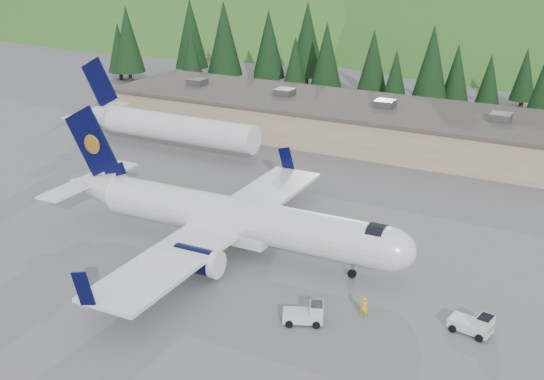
% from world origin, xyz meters
% --- Properties ---
extents(ground, '(600.00, 600.00, 0.00)m').
position_xyz_m(ground, '(0.00, 0.00, 0.00)').
color(ground, '#5C5C60').
extents(airliner, '(35.32, 33.06, 11.75)m').
position_xyz_m(airliner, '(-1.04, -0.02, 3.13)').
color(airliner, white).
rests_on(airliner, ground).
extents(second_airliner, '(27.50, 11.00, 10.05)m').
position_xyz_m(second_airliner, '(-24.92, 22.00, 3.32)').
color(second_airliner, white).
rests_on(second_airliner, ground).
extents(baggage_tug_a, '(3.31, 2.68, 1.58)m').
position_xyz_m(baggage_tug_a, '(10.30, -7.86, 0.71)').
color(baggage_tug_a, silver).
rests_on(baggage_tug_a, ground).
extents(baggage_tug_b, '(3.20, 2.22, 1.59)m').
position_xyz_m(baggage_tug_b, '(21.52, -3.55, 0.71)').
color(baggage_tug_b, silver).
rests_on(baggage_tug_b, ground).
extents(terminal_building, '(71.00, 17.00, 6.10)m').
position_xyz_m(terminal_building, '(-5.01, 38.00, 2.62)').
color(terminal_building, '#9C8166').
rests_on(terminal_building, ground).
extents(ramp_worker, '(0.65, 0.45, 1.72)m').
position_xyz_m(ramp_worker, '(13.76, -5.24, 0.86)').
color(ramp_worker, yellow).
rests_on(ramp_worker, ground).
extents(tree_line, '(112.28, 18.69, 14.39)m').
position_xyz_m(tree_line, '(-10.59, 60.79, 7.59)').
color(tree_line, black).
rests_on(tree_line, ground).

